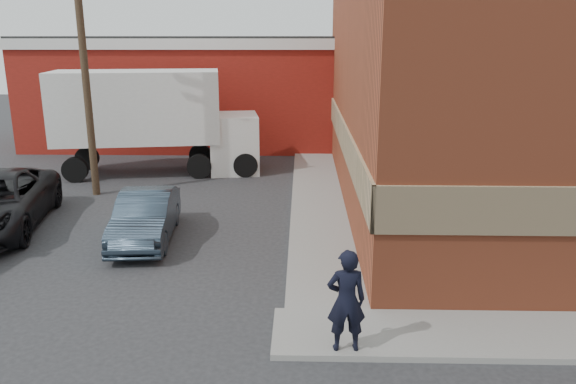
% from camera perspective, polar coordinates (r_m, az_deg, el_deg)
% --- Properties ---
extents(ground, '(90.00, 90.00, 0.00)m').
position_cam_1_polar(ground, '(12.04, 1.10, -12.23)').
color(ground, '#28282B').
rests_on(ground, ground).
extents(brick_building, '(14.25, 18.25, 9.36)m').
position_cam_1_polar(brick_building, '(21.41, 25.27, 11.64)').
color(brick_building, '#A9492B').
rests_on(brick_building, ground).
extents(sidewalk_west, '(1.80, 18.00, 0.12)m').
position_cam_1_polar(sidewalk_west, '(20.43, 2.96, -0.22)').
color(sidewalk_west, gray).
rests_on(sidewalk_west, ground).
extents(warehouse, '(16.30, 8.30, 5.60)m').
position_cam_1_polar(warehouse, '(31.37, -9.81, 10.23)').
color(warehouse, maroon).
rests_on(warehouse, ground).
extents(utility_pole, '(2.00, 0.26, 9.00)m').
position_cam_1_polar(utility_pole, '(21.07, -20.01, 12.30)').
color(utility_pole, '#483524').
rests_on(utility_pole, ground).
extents(man, '(0.74, 0.51, 1.93)m').
position_cam_1_polar(man, '(10.20, 5.94, -10.91)').
color(man, black).
rests_on(man, sidewalk_south).
extents(sedan, '(1.85, 4.31, 1.38)m').
position_cam_1_polar(sedan, '(16.34, -14.27, -2.46)').
color(sedan, '#2D3C4B').
rests_on(sedan, ground).
extents(box_truck, '(8.92, 3.84, 4.26)m').
position_cam_1_polar(box_truck, '(23.98, -13.02, 7.61)').
color(box_truck, white).
rests_on(box_truck, ground).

